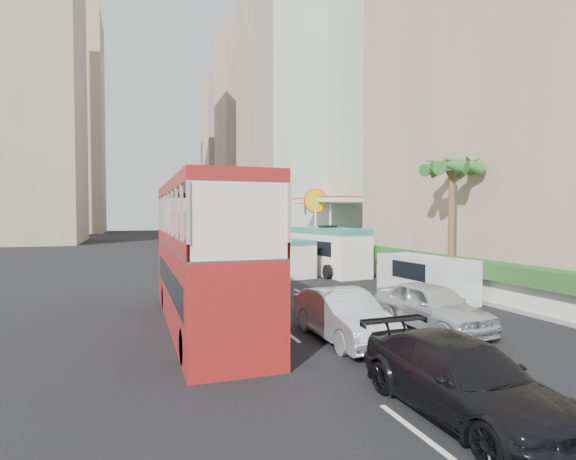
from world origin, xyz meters
name	(u,v)px	position (x,y,z in m)	size (l,w,h in m)	color
ground_plane	(357,313)	(0.00, 0.00, 0.00)	(200.00, 200.00, 0.00)	black
double_decker_bus	(205,254)	(-6.00, 0.00, 2.53)	(2.50, 11.00, 5.06)	maroon
car_silver_lane_a	(343,340)	(-2.22, -3.30, 0.00)	(1.65, 4.73, 1.56)	silver
car_silver_lane_b	(431,329)	(1.24, -3.07, 0.00)	(1.90, 4.71, 1.61)	silver
car_black	(461,415)	(-2.36, -8.78, 0.00)	(2.05, 5.05, 1.46)	black
van_asset	(256,264)	(0.77, 18.21, 0.00)	(2.04, 4.42, 1.23)	silver
minibus_near	(283,257)	(0.91, 11.86, 1.17)	(1.76, 5.29, 2.35)	silver
minibus_far	(328,251)	(3.84, 11.33, 1.52)	(2.29, 6.88, 3.05)	silver
panel_van_near	(425,278)	(4.46, 1.70, 0.98)	(1.96, 4.89, 1.96)	silver
panel_van_far	(272,246)	(4.35, 25.49, 0.89)	(1.77, 4.43, 1.77)	silver
sidewalk	(318,253)	(9.00, 25.00, 0.09)	(6.00, 120.00, 0.18)	#99968C
kerb_wall	(342,258)	(6.20, 14.00, 0.68)	(0.30, 44.00, 1.00)	silver
hedge	(342,247)	(6.20, 14.00, 1.53)	(1.10, 44.00, 0.70)	#2D6626
palm_tree	(451,225)	(7.80, 4.00, 3.38)	(0.36, 0.36, 6.40)	brown
shell_station	(336,227)	(10.00, 23.00, 2.75)	(6.50, 8.00, 5.50)	silver
tower_stripe	(358,9)	(18.00, 34.00, 29.00)	(16.00, 18.00, 58.00)	white
tower_mid	(292,93)	(18.00, 58.00, 25.00)	(16.00, 16.00, 50.00)	tan
tower_far_a	(251,133)	(17.00, 82.00, 22.00)	(14.00, 14.00, 44.00)	tan
tower_far_b	(231,155)	(17.00, 104.00, 20.00)	(14.00, 14.00, 40.00)	tan
tower_left_a	(8,52)	(-24.00, 55.00, 26.00)	(18.00, 18.00, 52.00)	tan
tower_left_b	(63,124)	(-22.00, 90.00, 23.00)	(16.00, 16.00, 46.00)	tan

